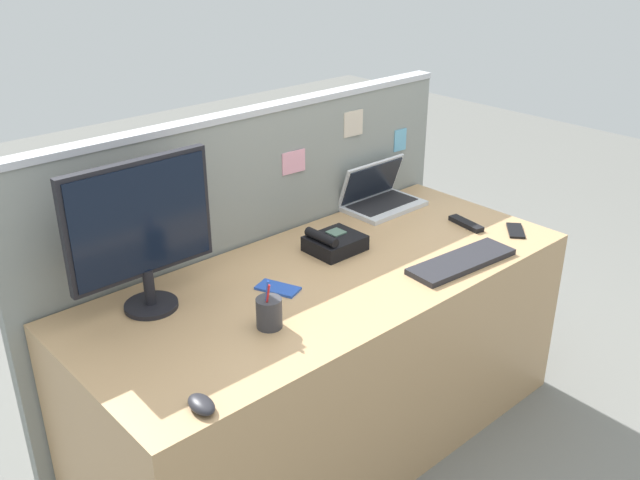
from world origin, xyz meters
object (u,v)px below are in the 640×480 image
laptop (379,196)px  cell_phone_black_slab (515,231)px  desktop_monitor (141,227)px  pen_cup (269,313)px  cell_phone_blue_case (278,288)px  keyboard_main (462,262)px  computer_mouse_right_hand (201,404)px  tv_remote (466,224)px  desk_phone (334,243)px

laptop → cell_phone_black_slab: bearing=-69.3°
desktop_monitor → pen_cup: size_ratio=3.02×
cell_phone_black_slab → cell_phone_blue_case: same height
keyboard_main → computer_mouse_right_hand: size_ratio=4.52×
desktop_monitor → computer_mouse_right_hand: desktop_monitor is taller
keyboard_main → cell_phone_blue_case: keyboard_main is taller
laptop → keyboard_main: (-0.19, -0.60, -0.04)m
computer_mouse_right_hand → tv_remote: size_ratio=0.59×
pen_cup → tv_remote: 1.10m
computer_mouse_right_hand → desktop_monitor: bearing=77.3°
desktop_monitor → cell_phone_blue_case: 0.52m
keyboard_main → cell_phone_blue_case: 0.70m
laptop → cell_phone_black_slab: (0.22, -0.57, -0.04)m
desk_phone → pen_cup: bearing=-153.3°
laptop → pen_cup: 1.09m
desktop_monitor → laptop: (1.21, 0.10, -0.24)m
cell_phone_black_slab → desktop_monitor: bearing=-148.5°
desk_phone → cell_phone_blue_case: desk_phone is taller
desktop_monitor → tv_remote: size_ratio=2.98×
desktop_monitor → tv_remote: bearing=-12.6°
laptop → cell_phone_black_slab: 0.61m
desk_phone → pen_cup: size_ratio=1.21×
keyboard_main → tv_remote: (0.30, 0.21, -0.00)m
desk_phone → tv_remote: bearing=-19.0°
desk_phone → cell_phone_blue_case: bearing=-165.0°
laptop → keyboard_main: size_ratio=0.77×
desk_phone → keyboard_main: 0.49m
pen_cup → cell_phone_black_slab: size_ratio=1.18×
cell_phone_black_slab → tv_remote: bearing=170.5°
laptop → tv_remote: laptop is taller
cell_phone_black_slab → keyboard_main: bearing=-125.5°
pen_cup → cell_phone_black_slab: pen_cup is taller
laptop → tv_remote: bearing=-74.2°
computer_mouse_right_hand → cell_phone_blue_case: bearing=37.6°
keyboard_main → computer_mouse_right_hand: computer_mouse_right_hand is taller
keyboard_main → pen_cup: size_ratio=2.69×
computer_mouse_right_hand → tv_remote: (1.49, 0.27, -0.01)m
laptop → keyboard_main: 0.63m
keyboard_main → cell_phone_black_slab: size_ratio=3.17×
keyboard_main → computer_mouse_right_hand: 1.19m
desktop_monitor → cell_phone_blue_case: (0.39, -0.19, -0.29)m
computer_mouse_right_hand → cell_phone_black_slab: bearing=7.5°
laptop → cell_phone_blue_case: bearing=-160.1°
cell_phone_blue_case → laptop: bearing=-1.4°
keyboard_main → pen_cup: (-0.80, 0.14, 0.04)m
computer_mouse_right_hand → desk_phone: bearing=31.1°
pen_cup → laptop: bearing=25.2°
tv_remote → cell_phone_blue_case: bearing=-176.4°
computer_mouse_right_hand → cell_phone_blue_case: computer_mouse_right_hand is taller
cell_phone_black_slab → laptop: bearing=160.5°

